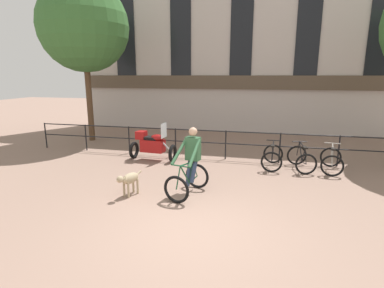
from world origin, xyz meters
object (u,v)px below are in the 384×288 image
Objects in this scene: parked_bicycle_near_lamp at (272,157)px; parked_bicycle_mid_left at (301,159)px; dog at (129,179)px; cyclist_with_bike at (190,165)px; parked_bicycle_mid_right at (331,161)px; parked_motorcycle at (152,145)px.

parked_bicycle_near_lamp is 0.90m from parked_bicycle_mid_left.
parked_bicycle_near_lamp reaches higher than dog.
cyclist_with_bike reaches higher than dog.
cyclist_with_bike is at bearing 38.80° from dog.
parked_bicycle_mid_left is at bearing 56.73° from cyclist_with_bike.
parked_bicycle_near_lamp is 1.80m from parked_bicycle_mid_right.
dog is 0.73× the size of parked_bicycle_near_lamp.
dog is 3.25m from parked_motorcycle.
parked_bicycle_mid_right is at bearing -85.06° from parked_motorcycle.
parked_bicycle_mid_left is at bearing -175.74° from parked_bicycle_near_lamp.
parked_motorcycle is at bearing 119.82° from dog.
dog is 0.71× the size of parked_bicycle_mid_right.
parked_motorcycle is 5.94m from parked_bicycle_mid_right.
parked_bicycle_mid_right is (0.90, -0.00, -0.00)m from parked_bicycle_mid_left.
dog is 5.52m from parked_bicycle_mid_left.
cyclist_with_bike is 1.02× the size of parked_motorcycle.
dog is 4.83m from parked_bicycle_near_lamp.
cyclist_with_bike is 4.80m from parked_bicycle_mid_right.
dog is at bearing 40.19° from parked_bicycle_mid_right.
cyclist_with_bike is at bearing 33.12° from parked_bicycle_mid_left.
parked_bicycle_near_lamp is at bearing 8.72° from parked_bicycle_mid_right.
dog is at bearing 26.86° from parked_bicycle_mid_left.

